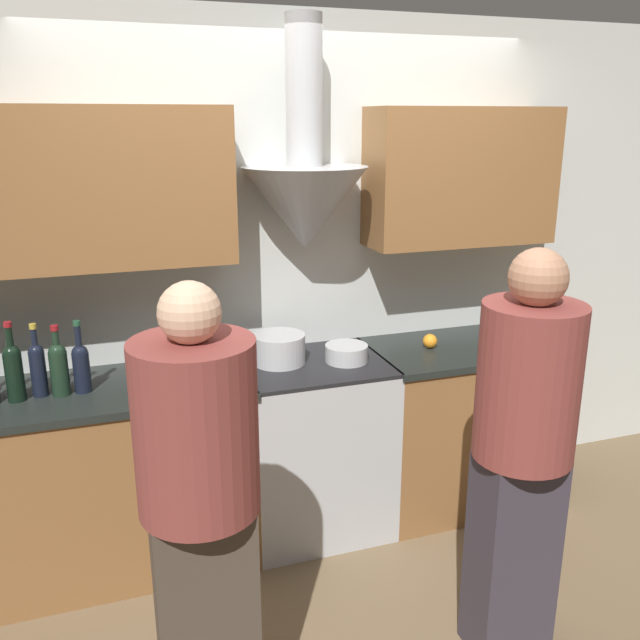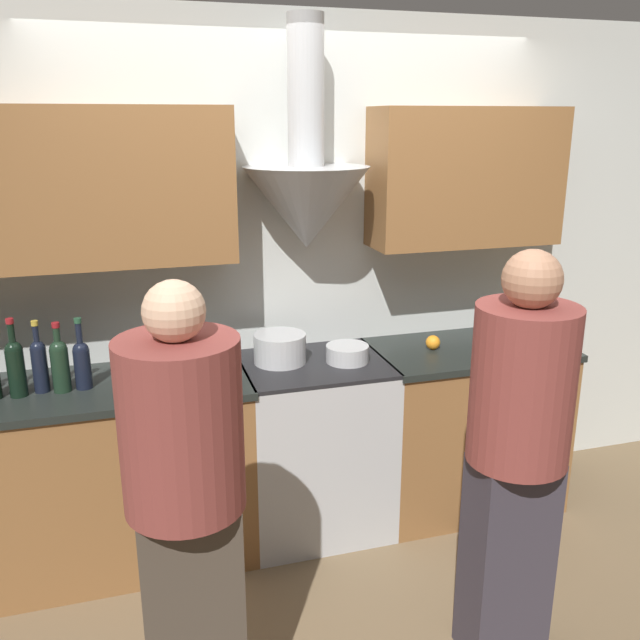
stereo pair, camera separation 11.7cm
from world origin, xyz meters
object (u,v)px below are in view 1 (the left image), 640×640
object	(u,v)px
mixing_bowl	(346,353)
wine_bottle_7	(81,365)
orange_fruit	(430,341)
person_foreground_right	(522,444)
wine_bottle_6	(59,366)
wine_bottle_4	(14,369)
stock_pot	(279,349)
person_foreground_left	(201,516)
stove_range	(314,445)
wine_bottle_5	(38,367)

from	to	relation	value
mixing_bowl	wine_bottle_7	bearing A→B (deg)	179.37
mixing_bowl	orange_fruit	bearing A→B (deg)	5.48
wine_bottle_7	person_foreground_right	size ratio (longest dim) A/B	0.20
wine_bottle_6	mixing_bowl	distance (m)	1.35
wine_bottle_4	stock_pot	size ratio (longest dim) A/B	1.36
person_foreground_left	person_foreground_right	size ratio (longest dim) A/B	1.00
person_foreground_left	person_foreground_right	xyz separation A→B (m)	(1.23, 0.09, 0.00)
stock_pot	orange_fruit	world-z (taller)	stock_pot
mixing_bowl	person_foreground_right	xyz separation A→B (m)	(0.32, -1.04, -0.05)
wine_bottle_4	person_foreground_left	world-z (taller)	person_foreground_left
stove_range	stock_pot	distance (m)	0.56
stove_range	mixing_bowl	world-z (taller)	mixing_bowl
wine_bottle_5	stove_range	bearing A→B (deg)	0.48
mixing_bowl	wine_bottle_5	bearing A→B (deg)	178.98
stove_range	wine_bottle_7	world-z (taller)	wine_bottle_7
wine_bottle_5	orange_fruit	distance (m)	1.93
stove_range	wine_bottle_6	distance (m)	1.32
wine_bottle_5	wine_bottle_6	distance (m)	0.09
orange_fruit	wine_bottle_5	bearing A→B (deg)	-179.35
wine_bottle_4	wine_bottle_5	size ratio (longest dim) A/B	1.08
wine_bottle_6	wine_bottle_7	xyz separation A→B (m)	(0.09, 0.01, -0.01)
wine_bottle_7	person_foreground_right	xyz separation A→B (m)	(1.57, -1.05, -0.14)
wine_bottle_7	wine_bottle_6	bearing A→B (deg)	-173.55
wine_bottle_6	person_foreground_left	size ratio (longest dim) A/B	0.19
stock_pot	mixing_bowl	distance (m)	0.34
mixing_bowl	stove_range	bearing A→B (deg)	167.54
wine_bottle_5	stock_pot	bearing A→B (deg)	3.18
mixing_bowl	person_foreground_right	world-z (taller)	person_foreground_right
stove_range	wine_bottle_5	distance (m)	1.40
wine_bottle_5	mixing_bowl	size ratio (longest dim) A/B	1.54
person_foreground_right	wine_bottle_5	bearing A→B (deg)	148.68
wine_bottle_4	orange_fruit	bearing A→B (deg)	1.33
person_foreground_left	wine_bottle_5	bearing A→B (deg)	114.12
orange_fruit	person_foreground_left	size ratio (longest dim) A/B	0.05
wine_bottle_4	wine_bottle_7	xyz separation A→B (m)	(0.27, 0.01, -0.02)
wine_bottle_5	wine_bottle_7	bearing A→B (deg)	-3.75
wine_bottle_6	mixing_bowl	bearing A→B (deg)	-0.14
stock_pot	person_foreground_left	distance (m)	1.35
wine_bottle_4	wine_bottle_6	bearing A→B (deg)	0.94
stove_range	person_foreground_right	world-z (taller)	person_foreground_right
stove_range	wine_bottle_6	size ratio (longest dim) A/B	2.88
wine_bottle_4	person_foreground_right	size ratio (longest dim) A/B	0.21
stove_range	wine_bottle_7	bearing A→B (deg)	-178.83
wine_bottle_7	stock_pot	bearing A→B (deg)	4.51
mixing_bowl	person_foreground_left	xyz separation A→B (m)	(-0.91, -1.13, -0.05)
stove_range	stock_pot	xyz separation A→B (m)	(-0.16, 0.05, 0.53)
person_foreground_left	stove_range	bearing A→B (deg)	57.15
stock_pot	person_foreground_right	distance (m)	1.30
wine_bottle_5	orange_fruit	world-z (taller)	wine_bottle_5
wine_bottle_4	wine_bottle_5	bearing A→B (deg)	14.90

